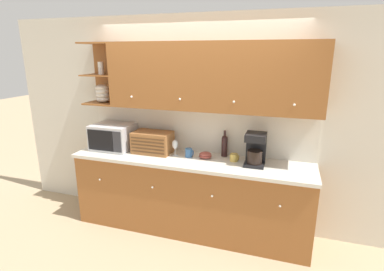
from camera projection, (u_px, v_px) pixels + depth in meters
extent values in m
plane|color=tan|center=(197.00, 216.00, 4.08)|extent=(24.00, 24.00, 0.00)
cube|color=beige|center=(198.00, 123.00, 3.76)|extent=(5.25, 0.06, 2.60)
cube|color=#935628|center=(190.00, 196.00, 3.69)|extent=(2.85, 0.59, 0.90)
cube|color=silver|center=(189.00, 160.00, 3.55)|extent=(2.87, 0.62, 0.04)
sphere|color=white|center=(100.00, 180.00, 3.68)|extent=(0.03, 0.03, 0.03)
sphere|color=white|center=(152.00, 187.00, 3.47)|extent=(0.03, 0.03, 0.03)
sphere|color=white|center=(212.00, 196.00, 3.25)|extent=(0.03, 0.03, 0.03)
sphere|color=white|center=(280.00, 206.00, 3.04)|extent=(0.03, 0.03, 0.03)
cube|color=silver|center=(197.00, 129.00, 3.74)|extent=(2.85, 0.01, 0.58)
cube|color=#935628|center=(211.00, 76.00, 3.35)|extent=(2.43, 0.35, 0.76)
cube|color=#935628|center=(109.00, 73.00, 3.92)|extent=(0.42, 0.02, 0.76)
cube|color=#935628|center=(104.00, 103.00, 3.87)|extent=(0.42, 0.35, 0.02)
cube|color=#935628|center=(101.00, 75.00, 3.77)|extent=(0.42, 0.35, 0.02)
cube|color=#935628|center=(99.00, 43.00, 3.67)|extent=(0.42, 0.35, 0.02)
sphere|color=white|center=(131.00, 97.00, 3.52)|extent=(0.03, 0.03, 0.03)
sphere|color=white|center=(180.00, 99.00, 3.34)|extent=(0.03, 0.03, 0.03)
sphere|color=white|center=(234.00, 102.00, 3.15)|extent=(0.03, 0.03, 0.03)
sphere|color=white|center=(294.00, 105.00, 2.97)|extent=(0.03, 0.03, 0.03)
ellipsoid|color=silver|center=(103.00, 99.00, 3.86)|extent=(0.18, 0.18, 0.08)
ellipsoid|color=silver|center=(103.00, 95.00, 3.84)|extent=(0.18, 0.18, 0.08)
ellipsoid|color=silver|center=(103.00, 91.00, 3.83)|extent=(0.18, 0.18, 0.08)
ellipsoid|color=silver|center=(102.00, 87.00, 3.82)|extent=(0.18, 0.18, 0.08)
cylinder|color=silver|center=(101.00, 71.00, 3.76)|extent=(0.07, 0.07, 0.08)
cylinder|color=silver|center=(101.00, 65.00, 3.74)|extent=(0.07, 0.07, 0.08)
cube|color=silver|center=(114.00, 136.00, 3.89)|extent=(0.50, 0.42, 0.33)
cube|color=black|center=(100.00, 140.00, 3.71)|extent=(0.35, 0.01, 0.26)
cube|color=#2D2D33|center=(117.00, 142.00, 3.64)|extent=(0.11, 0.01, 0.26)
cube|color=#996033|center=(153.00, 142.00, 3.73)|extent=(0.48, 0.29, 0.27)
cube|color=#54351C|center=(148.00, 152.00, 3.62)|extent=(0.44, 0.01, 0.02)
cube|color=#54351C|center=(148.00, 149.00, 3.61)|extent=(0.44, 0.01, 0.02)
cube|color=#54351C|center=(147.00, 146.00, 3.60)|extent=(0.44, 0.01, 0.02)
cube|color=#54351C|center=(147.00, 142.00, 3.59)|extent=(0.44, 0.01, 0.02)
cube|color=#54351C|center=(147.00, 139.00, 3.58)|extent=(0.44, 0.01, 0.02)
cylinder|color=silver|center=(175.00, 155.00, 3.66)|extent=(0.07, 0.07, 0.01)
cylinder|color=silver|center=(175.00, 152.00, 3.65)|extent=(0.01, 0.01, 0.08)
ellipsoid|color=silver|center=(175.00, 144.00, 3.62)|extent=(0.07, 0.07, 0.11)
cylinder|color=#38669E|center=(189.00, 153.00, 3.60)|extent=(0.09, 0.09, 0.10)
torus|color=#38669E|center=(193.00, 153.00, 3.58)|extent=(0.01, 0.07, 0.07)
ellipsoid|color=#9E473D|center=(205.00, 156.00, 3.57)|extent=(0.15, 0.15, 0.04)
ellipsoid|color=#9E473D|center=(205.00, 154.00, 3.56)|extent=(0.14, 0.14, 0.04)
cylinder|color=black|center=(224.00, 147.00, 3.60)|extent=(0.07, 0.07, 0.22)
sphere|color=black|center=(225.00, 139.00, 3.57)|extent=(0.07, 0.07, 0.07)
cylinder|color=black|center=(225.00, 134.00, 3.56)|extent=(0.03, 0.03, 0.08)
cylinder|color=gold|center=(234.00, 157.00, 3.46)|extent=(0.09, 0.09, 0.09)
torus|color=gold|center=(238.00, 158.00, 3.44)|extent=(0.01, 0.06, 0.06)
cube|color=black|center=(254.00, 164.00, 3.34)|extent=(0.22, 0.25, 0.03)
cylinder|color=black|center=(255.00, 157.00, 3.30)|extent=(0.17, 0.17, 0.15)
cube|color=black|center=(256.00, 147.00, 3.38)|extent=(0.22, 0.06, 0.37)
cube|color=black|center=(256.00, 137.00, 3.26)|extent=(0.22, 0.25, 0.08)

